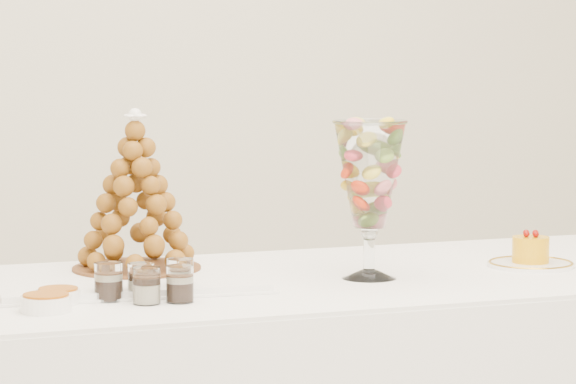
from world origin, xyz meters
name	(u,v)px	position (x,y,z in m)	size (l,w,h in m)	color
lace_tray	(126,279)	(-0.32, 0.35, 0.74)	(0.54, 0.40, 0.02)	white
macaron_vase	(370,177)	(0.18, 0.23, 0.95)	(0.15, 0.15, 0.34)	white
cake_plate	(531,265)	(0.59, 0.25, 0.74)	(0.20, 0.20, 0.01)	white
verrine_a	(109,282)	(-0.40, 0.16, 0.77)	(0.06, 0.06, 0.08)	white
verrine_b	(141,281)	(-0.34, 0.16, 0.77)	(0.05, 0.05, 0.07)	white
verrine_c	(180,277)	(-0.25, 0.18, 0.77)	(0.05, 0.05, 0.07)	white
verrine_d	(147,286)	(-0.34, 0.11, 0.77)	(0.05, 0.05, 0.07)	white
verrine_e	(180,284)	(-0.27, 0.10, 0.77)	(0.05, 0.05, 0.07)	white
ramekin_back	(58,296)	(-0.50, 0.17, 0.75)	(0.09, 0.09, 0.03)	white
ramekin_front	(46,304)	(-0.54, 0.10, 0.75)	(0.10, 0.10, 0.03)	white
croquembouche	(136,192)	(-0.28, 0.41, 0.92)	(0.28, 0.28, 0.35)	brown
mousse_cake	(531,249)	(0.59, 0.25, 0.77)	(0.08, 0.08, 0.07)	#EBA20A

